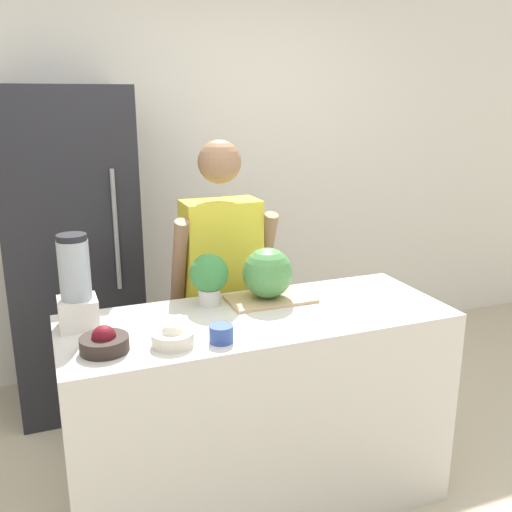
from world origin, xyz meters
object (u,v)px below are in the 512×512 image
Objects in this scene: person at (222,296)px; blender at (76,287)px; bowl_small_blue at (221,334)px; potted_plant at (209,276)px; bowl_cherries at (104,342)px; refrigerator at (72,253)px; watermelon at (268,273)px; bowl_cream at (173,337)px.

person reaches higher than blender.
potted_plant is at bearing 79.34° from bowl_small_blue.
potted_plant reaches higher than bowl_cherries.
bowl_small_blue is at bearing -100.66° from potted_plant.
blender is (-0.05, -1.14, 0.16)m from refrigerator.
person is 17.73× the size of bowl_small_blue.
refrigerator is 1.54m from bowl_small_blue.
bowl_small_blue is 0.61m from blender.
bowl_cherries is at bearing -135.00° from person.
person is at bearing 63.91° from potted_plant.
bowl_cherries reaches higher than bowl_small_blue.
watermelon is at bearing 1.19° from blender.
person is 7.12× the size of watermelon.
bowl_cream is 0.68× the size of potted_plant.
refrigerator is at bearing 115.04° from potted_plant.
watermelon is 0.61m from bowl_cream.
watermelon reaches higher than bowl_cream.
bowl_cream is at bearing -124.90° from potted_plant.
person is at bearing 45.00° from bowl_cherries.
watermelon is at bearing 47.09° from bowl_small_blue.
potted_plant is at bearing 55.10° from bowl_cream.
watermelon is (0.77, -1.12, 0.12)m from refrigerator.
bowl_cherries is 0.60m from potted_plant.
refrigerator is at bearing 106.19° from bowl_small_blue.
refrigerator is 10.58× the size of bowl_cherries.
bowl_cream is (-0.41, -0.69, 0.12)m from person.
bowl_small_blue is (0.18, -0.04, -0.00)m from bowl_cream.
bowl_small_blue is (-0.24, -0.73, 0.12)m from person.
refrigerator is 20.54× the size of bowl_small_blue.
potted_plant is (-0.26, 0.04, 0.00)m from watermelon.
bowl_cream is at bearing -147.85° from watermelon.
blender is 0.56m from potted_plant.
person is at bearing 104.66° from watermelon.
refrigerator is at bearing 124.34° from watermelon.
blender is at bearing 104.04° from bowl_cherries.
person is 4.25× the size of blender.
potted_plant is at bearing -116.09° from person.
person is 0.86m from blender.
bowl_small_blue is 0.40× the size of potted_plant.
bowl_cream is (0.24, -0.04, -0.00)m from bowl_cherries.
blender reaches higher than bowl_cherries.
person is at bearing 28.26° from blender.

